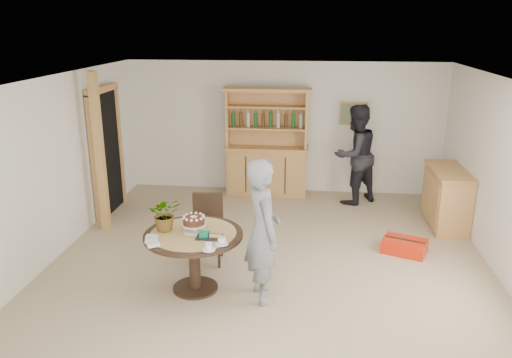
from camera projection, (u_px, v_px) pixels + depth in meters
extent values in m
plane|color=tan|center=(267.00, 273.00, 6.61)|extent=(7.00, 7.00, 0.00)
cube|color=white|center=(284.00, 128.00, 9.55)|extent=(6.00, 0.04, 2.50)
cube|color=white|center=(40.00, 176.00, 6.55)|extent=(0.04, 7.00, 2.50)
cube|color=white|center=(268.00, 83.00, 5.85)|extent=(6.00, 7.00, 0.04)
cube|color=tan|center=(354.00, 114.00, 9.29)|extent=(0.52, 0.03, 0.42)
cube|color=#59724C|center=(354.00, 114.00, 9.27)|extent=(0.44, 0.02, 0.34)
cube|color=black|center=(106.00, 153.00, 8.50)|extent=(0.10, 0.90, 2.10)
cube|color=tan|center=(95.00, 161.00, 8.02)|extent=(0.12, 0.10, 2.10)
cube|color=tan|center=(118.00, 146.00, 8.97)|extent=(0.12, 0.10, 2.10)
cube|color=tan|center=(102.00, 89.00, 8.17)|extent=(0.12, 1.10, 0.10)
cube|color=tan|center=(100.00, 154.00, 7.65)|extent=(0.12, 0.12, 2.50)
cube|color=tan|center=(267.00, 171.00, 9.57)|extent=(1.50, 0.50, 0.90)
cube|color=tan|center=(267.00, 147.00, 9.43)|extent=(1.56, 0.54, 0.04)
cube|color=tan|center=(268.00, 118.00, 9.36)|extent=(1.50, 0.04, 1.06)
cube|color=tan|center=(228.00, 118.00, 9.30)|extent=(0.04, 0.34, 1.06)
cube|color=tan|center=(306.00, 120.00, 9.14)|extent=(0.04, 0.34, 1.06)
cube|color=tan|center=(267.00, 128.00, 9.27)|extent=(1.44, 0.32, 0.03)
cube|color=tan|center=(267.00, 107.00, 9.15)|extent=(1.44, 0.32, 0.03)
cube|color=tan|center=(267.00, 90.00, 9.06)|extent=(1.62, 0.40, 0.06)
cylinder|color=#194C1E|center=(237.00, 119.00, 9.28)|extent=(0.07, 0.07, 0.28)
cylinder|color=#4C2D14|center=(245.00, 119.00, 9.27)|extent=(0.07, 0.07, 0.28)
cylinder|color=#B2BFB2|center=(254.00, 120.00, 9.25)|extent=(0.07, 0.07, 0.28)
cylinder|color=#194C1E|center=(263.00, 120.00, 9.23)|extent=(0.07, 0.07, 0.28)
cylinder|color=#4C2D14|center=(271.00, 120.00, 9.22)|extent=(0.07, 0.07, 0.28)
cylinder|color=#B2BFB2|center=(280.00, 120.00, 9.20)|extent=(0.07, 0.07, 0.28)
cylinder|color=#194C1E|center=(288.00, 120.00, 9.18)|extent=(0.07, 0.07, 0.28)
cylinder|color=#4C2D14|center=(297.00, 120.00, 9.17)|extent=(0.07, 0.07, 0.28)
cube|color=tan|center=(446.00, 199.00, 8.08)|extent=(0.50, 1.20, 0.90)
cube|color=tan|center=(450.00, 171.00, 7.94)|extent=(0.54, 1.26, 0.04)
cylinder|color=black|center=(193.00, 235.00, 6.01)|extent=(1.20, 1.20, 0.04)
cylinder|color=black|center=(195.00, 263.00, 6.12)|extent=(0.14, 0.14, 0.70)
cylinder|color=black|center=(196.00, 288.00, 6.23)|extent=(0.56, 0.56, 0.03)
cylinder|color=tan|center=(193.00, 233.00, 6.00)|extent=(1.04, 1.04, 0.01)
cube|color=black|center=(207.00, 232.00, 6.81)|extent=(0.45, 0.45, 0.04)
cube|color=black|center=(208.00, 209.00, 6.91)|extent=(0.42, 0.06, 0.46)
cube|color=black|center=(208.00, 195.00, 6.85)|extent=(0.42, 0.07, 0.05)
cube|color=black|center=(192.00, 253.00, 6.71)|extent=(0.04, 0.04, 0.44)
cube|color=black|center=(219.00, 253.00, 6.70)|extent=(0.03, 0.04, 0.44)
cube|color=black|center=(196.00, 241.00, 7.05)|extent=(0.04, 0.04, 0.44)
cube|color=black|center=(222.00, 242.00, 7.04)|extent=(0.03, 0.04, 0.44)
cylinder|color=white|center=(194.00, 231.00, 6.05)|extent=(0.28, 0.28, 0.01)
cylinder|color=white|center=(194.00, 228.00, 6.04)|extent=(0.05, 0.05, 0.08)
cylinder|color=white|center=(194.00, 224.00, 6.02)|extent=(0.30, 0.30, 0.01)
cylinder|color=#4B2615|center=(194.00, 220.00, 6.01)|extent=(0.26, 0.26, 0.09)
cylinder|color=white|center=(194.00, 217.00, 5.99)|extent=(0.08, 0.08, 0.01)
sphere|color=white|center=(204.00, 217.00, 5.98)|extent=(0.04, 0.04, 0.04)
sphere|color=white|center=(203.00, 215.00, 6.04)|extent=(0.04, 0.04, 0.04)
sphere|color=white|center=(200.00, 214.00, 6.09)|extent=(0.04, 0.04, 0.04)
sphere|color=white|center=(196.00, 213.00, 6.11)|extent=(0.04, 0.04, 0.04)
sphere|color=white|center=(191.00, 214.00, 6.10)|extent=(0.04, 0.04, 0.04)
sphere|color=white|center=(186.00, 215.00, 6.06)|extent=(0.04, 0.04, 0.04)
sphere|color=white|center=(184.00, 216.00, 6.01)|extent=(0.04, 0.04, 0.04)
sphere|color=white|center=(184.00, 218.00, 5.95)|extent=(0.04, 0.04, 0.04)
sphere|color=white|center=(187.00, 220.00, 5.90)|extent=(0.04, 0.04, 0.04)
sphere|color=white|center=(191.00, 221.00, 5.88)|extent=(0.04, 0.04, 0.04)
sphere|color=white|center=(197.00, 220.00, 5.89)|extent=(0.04, 0.04, 0.04)
sphere|color=white|center=(201.00, 219.00, 5.93)|extent=(0.04, 0.04, 0.04)
imported|color=#3F7233|center=(165.00, 214.00, 6.02)|extent=(0.47, 0.44, 0.42)
cube|color=black|center=(209.00, 237.00, 5.86)|extent=(0.30, 0.20, 0.01)
cube|color=#0D7D48|center=(204.00, 234.00, 5.86)|extent=(0.10, 0.10, 0.06)
cube|color=#0D7D48|center=(204.00, 232.00, 5.85)|extent=(0.11, 0.02, 0.01)
cylinder|color=white|center=(222.00, 244.00, 5.69)|extent=(0.15, 0.15, 0.01)
imported|color=white|center=(222.00, 240.00, 5.68)|extent=(0.10, 0.10, 0.08)
cylinder|color=white|center=(209.00, 250.00, 5.54)|extent=(0.15, 0.15, 0.01)
imported|color=white|center=(209.00, 246.00, 5.53)|extent=(0.08, 0.08, 0.07)
cube|color=white|center=(152.00, 237.00, 5.85)|extent=(0.14, 0.08, 0.03)
cube|color=white|center=(151.00, 241.00, 5.74)|extent=(0.16, 0.11, 0.03)
cube|color=white|center=(154.00, 245.00, 5.64)|extent=(0.16, 0.14, 0.03)
imported|color=slate|center=(263.00, 231.00, 5.78)|extent=(0.62, 0.74, 1.73)
imported|color=black|center=(355.00, 155.00, 8.97)|extent=(1.12, 1.08, 1.81)
cube|color=red|center=(404.00, 246.00, 7.18)|extent=(0.71, 0.60, 0.20)
cube|color=black|center=(405.00, 239.00, 7.15)|extent=(0.53, 0.25, 0.01)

